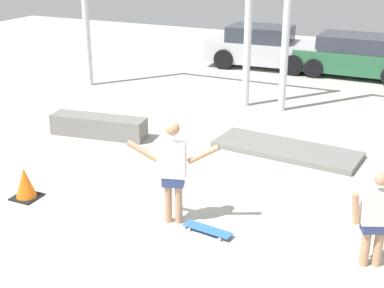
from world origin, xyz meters
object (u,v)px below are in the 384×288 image
object	(u,v)px
skateboard	(208,229)
parked_car_silver	(263,47)
manual_pad	(286,150)
parked_car_green	(356,56)
traffic_cone	(25,184)
bystander	(376,217)
skateboarder	(173,168)
grind_box	(99,126)

from	to	relation	value
skateboard	parked_car_silver	distance (m)	11.79
manual_pad	parked_car_green	size ratio (longest dim) A/B	0.79
parked_car_green	traffic_cone	size ratio (longest dim) A/B	6.91
bystander	parked_car_green	bearing A→B (deg)	-103.05
skateboarder	traffic_cone	world-z (taller)	skateboarder
parked_car_silver	traffic_cone	bearing A→B (deg)	-96.23
manual_pad	parked_car_silver	xyz separation A→B (m)	(-3.01, 7.58, 0.64)
parked_car_silver	skateboarder	bearing A→B (deg)	-82.28
grind_box	manual_pad	bearing A→B (deg)	11.49
skateboarder	grind_box	xyz separation A→B (m)	(-3.44, 2.89, -0.74)
skateboarder	grind_box	size ratio (longest dim) A/B	0.77
parked_car_silver	bystander	xyz separation A→B (m)	(5.27, -11.25, 0.08)
parked_car_green	skateboard	bearing A→B (deg)	-91.43
bystander	traffic_cone	size ratio (longest dim) A/B	2.52
skateboarder	traffic_cone	xyz separation A→B (m)	(-2.81, -0.35, -0.70)
skateboarder	traffic_cone	size ratio (longest dim) A/B	3.04
skateboarder	bystander	xyz separation A→B (m)	(3.12, 0.09, -0.20)
manual_pad	bystander	xyz separation A→B (m)	(2.26, -3.68, 0.72)
skateboarder	grind_box	bearing A→B (deg)	123.30
manual_pad	bystander	world-z (taller)	bystander
skateboarder	skateboard	world-z (taller)	skateboarder
skateboard	parked_car_green	world-z (taller)	parked_car_green
parked_car_green	traffic_cone	bearing A→B (deg)	-107.55
skateboarder	bystander	distance (m)	3.13
bystander	skateboard	bearing A→B (deg)	-19.14
skateboarder	parked_car_green	bearing A→B (deg)	68.02
parked_car_green	traffic_cone	distance (m)	12.41
skateboard	grind_box	bearing A→B (deg)	151.08
manual_pad	traffic_cone	size ratio (longest dim) A/B	5.46
traffic_cone	parked_car_silver	bearing A→B (deg)	86.79
skateboarder	manual_pad	xyz separation A→B (m)	(0.86, 3.76, -0.92)
skateboard	bystander	bearing A→B (deg)	11.36
skateboard	parked_car_silver	bearing A→B (deg)	110.97
parked_car_silver	parked_car_green	world-z (taller)	parked_car_silver
skateboarder	parked_car_silver	bearing A→B (deg)	84.08
bystander	traffic_cone	world-z (taller)	bystander
parked_car_silver	parked_car_green	bearing A→B (deg)	-1.25
skateboarder	skateboard	size ratio (longest dim) A/B	2.07
grind_box	parked_car_silver	distance (m)	8.56
parked_car_silver	manual_pad	bearing A→B (deg)	-71.36
traffic_cone	skateboarder	bearing A→B (deg)	7.05
skateboarder	parked_car_silver	xyz separation A→B (m)	(-2.15, 11.34, -0.28)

